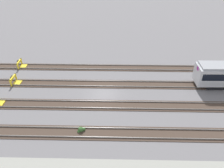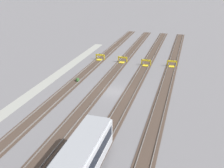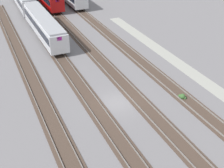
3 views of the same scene
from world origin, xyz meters
The scene contains 8 objects.
ground_plane centered at (0.00, 0.00, 0.00)m, with size 400.00×400.00×0.00m, color slate.
service_walkway centered at (0.00, -12.08, 0.00)m, with size 54.00×2.00×0.01m, color #9E9E93.
rail_track_nearest centered at (0.00, -7.55, 0.04)m, with size 90.00×2.23×0.21m.
rail_track_near_inner centered at (0.00, -2.52, 0.04)m, with size 90.00×2.24×0.21m.
rail_track_middle centered at (0.00, 2.52, 0.04)m, with size 90.00×2.24×0.21m.
rail_track_far_inner centered at (0.00, 7.55, 0.04)m, with size 90.00×2.23×0.21m.
subway_car_front_row_centre centered at (22.63, 2.52, 2.04)m, with size 18.03×3.02×3.70m.
weed_clump centered at (-2.27, -7.25, 0.24)m, with size 0.92×0.70×0.64m.
Camera 3 is at (-26.33, 12.40, 19.42)m, focal length 50.00 mm.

